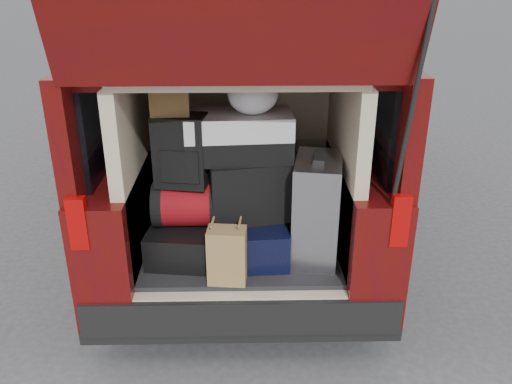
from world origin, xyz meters
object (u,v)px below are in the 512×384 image
kraft_bag (227,256)px  backpack (181,151)px  navy_hardshell (249,236)px  black_hardshell (184,237)px  black_soft_case (252,188)px  silver_roller (317,209)px  red_duffel (187,204)px  twotone_duffel (238,136)px

kraft_bag → backpack: backpack is taller
navy_hardshell → kraft_bag: size_ratio=1.63×
black_hardshell → backpack: bearing=-51.7°
black_hardshell → black_soft_case: 0.55m
silver_roller → backpack: size_ratio=1.51×
backpack → red_duffel: bearing=19.6°
red_duffel → black_soft_case: black_soft_case is taller
black_hardshell → red_duffel: 0.25m
silver_roller → black_soft_case: size_ratio=1.23×
navy_hardshell → twotone_duffel: bearing=127.7°
kraft_bag → twotone_duffel: size_ratio=0.54×
navy_hardshell → kraft_bag: bearing=-115.4°
black_soft_case → backpack: size_ratio=1.22×
kraft_bag → red_duffel: red_duffel is taller
silver_roller → red_duffel: 0.80m
red_duffel → navy_hardshell: bearing=0.7°
red_duffel → black_hardshell: bearing=150.6°
black_hardshell → black_soft_case: bearing=11.8°
backpack → navy_hardshell: bearing=9.8°
backpack → kraft_bag: bearing=-40.7°
kraft_bag → red_duffel: bearing=133.8°
kraft_bag → backpack: 0.68m
kraft_bag → red_duffel: size_ratio=0.82×
black_hardshell → twotone_duffel: 0.76m
red_duffel → twotone_duffel: 0.53m
navy_hardshell → backpack: (-0.40, -0.01, 0.59)m
black_hardshell → backpack: 0.60m
red_duffel → black_soft_case: bearing=8.1°
red_duffel → backpack: bearing=-169.1°
black_hardshell → navy_hardshell: navy_hardshell is taller
silver_roller → red_duffel: size_ratio=1.58×
black_hardshell → backpack: backpack is taller
twotone_duffel → black_soft_case: bearing=-13.3°
twotone_duffel → red_duffel: bearing=-171.7°
kraft_bag → navy_hardshell: bearing=73.9°
navy_hardshell → red_duffel: (-0.38, -0.01, 0.23)m
twotone_duffel → silver_roller: bearing=-16.8°
black_hardshell → silver_roller: size_ratio=0.82×
silver_roller → red_duffel: bearing=-172.8°
black_hardshell → red_duffel: (0.03, -0.02, 0.24)m
silver_roller → twotone_duffel: size_ratio=1.03×
silver_roller → kraft_bag: bearing=-143.0°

